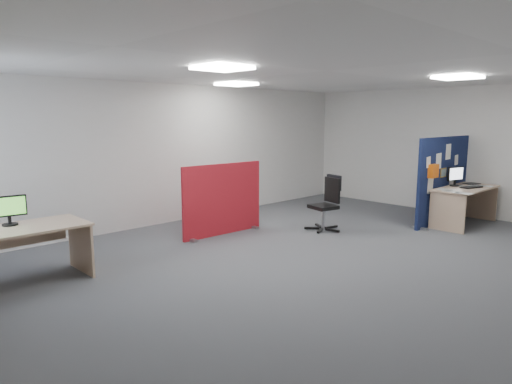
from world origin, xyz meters
TOP-DOWN VIEW (x-y plane):
  - floor at (0.00, 0.00)m, footprint 9.00×9.00m
  - ceiling at (0.00, 0.00)m, footprint 9.00×7.00m
  - wall_back at (0.00, 3.50)m, footprint 9.00×0.02m
  - wall_right at (4.50, 0.00)m, footprint 0.02×7.00m
  - ceiling_lights at (0.33, 0.67)m, footprint 4.10×4.10m
  - navy_divider at (3.46, -0.23)m, footprint 2.05×0.30m
  - main_desk at (3.58, -0.59)m, footprint 1.60×0.71m
  - monitor_main at (3.60, -0.41)m, footprint 0.43×0.18m
  - keyboard at (3.62, -0.72)m, footprint 0.48×0.29m
  - mouse at (3.85, -0.73)m, footprint 0.11×0.07m
  - paper_tray at (4.15, -0.52)m, footprint 0.33×0.29m
  - red_divider at (-0.25, 2.03)m, footprint 1.68×0.30m
  - second_desk at (-3.68, 1.85)m, footprint 1.61×0.80m
  - monitor_second at (-3.69, 2.01)m, footprint 0.41×0.19m
  - office_chair at (1.35, 0.95)m, footprint 0.66×0.65m
  - desk_papers at (3.46, -0.60)m, footprint 1.43×0.86m

SIDE VIEW (x-z plane):
  - floor at x=0.00m, z-range 0.00..0.00m
  - main_desk at x=3.58m, z-range 0.19..0.92m
  - second_desk at x=-3.68m, z-range 0.19..0.92m
  - office_chair at x=1.35m, z-range 0.07..1.06m
  - red_divider at x=-0.25m, z-range -0.01..1.25m
  - desk_papers at x=3.46m, z-range 0.73..0.73m
  - paper_tray at x=4.15m, z-range 0.73..0.74m
  - keyboard at x=3.62m, z-range 0.73..0.75m
  - mouse at x=3.85m, z-range 0.73..0.76m
  - navy_divider at x=3.46m, z-range 0.00..1.69m
  - monitor_second at x=-3.69m, z-range 0.75..1.12m
  - monitor_main at x=3.60m, z-range 0.75..1.13m
  - wall_back at x=0.00m, z-range 0.00..2.70m
  - wall_right at x=4.50m, z-range 0.00..2.70m
  - ceiling_lights at x=0.33m, z-range 2.65..2.69m
  - ceiling at x=0.00m, z-range 2.69..2.71m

